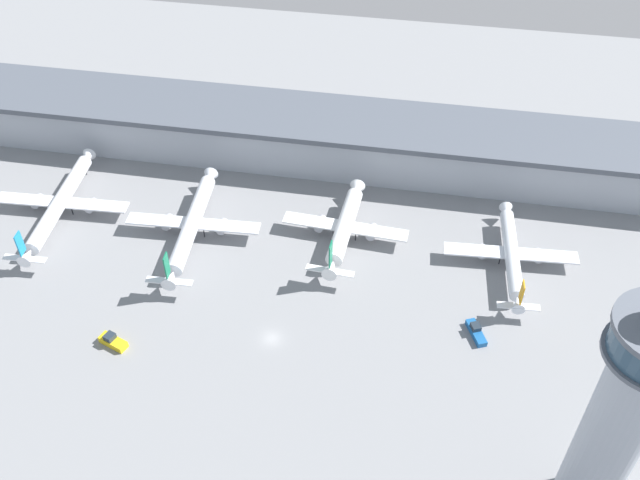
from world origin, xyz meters
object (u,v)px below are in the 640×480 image
at_px(airplane_gate_bravo, 192,224).
at_px(service_truck_catering, 113,341).
at_px(airplane_gate_delta, 511,254).
at_px(airplane_gate_charlie, 345,227).
at_px(service_truck_fuel, 476,332).
at_px(airplane_gate_alpha, 60,203).
at_px(control_tower, 622,415).

height_order(airplane_gate_bravo, service_truck_catering, airplane_gate_bravo).
relative_size(airplane_gate_delta, service_truck_catering, 5.17).
distance_m(airplane_gate_charlie, airplane_gate_delta, 42.51).
relative_size(airplane_gate_bravo, service_truck_fuel, 5.60).
xyz_separation_m(airplane_gate_charlie, service_truck_fuel, (34.45, -26.82, -3.25)).
height_order(airplane_gate_charlie, service_truck_fuel, airplane_gate_charlie).
height_order(airplane_gate_alpha, airplane_gate_bravo, airplane_gate_bravo).
relative_size(control_tower, airplane_gate_bravo, 1.30).
xyz_separation_m(airplane_gate_bravo, service_truck_fuel, (73.63, -20.86, -3.46)).
relative_size(control_tower, airplane_gate_alpha, 1.25).
height_order(airplane_gate_alpha, service_truck_fuel, airplane_gate_alpha).
bearing_deg(airplane_gate_alpha, airplane_gate_delta, 0.46).
height_order(airplane_gate_alpha, service_truck_catering, airplane_gate_alpha).
bearing_deg(control_tower, airplane_gate_delta, 100.63).
bearing_deg(service_truck_fuel, airplane_gate_bravo, 164.18).
xyz_separation_m(airplane_gate_delta, service_truck_fuel, (-7.98, -24.37, -2.81)).
bearing_deg(control_tower, airplane_gate_alpha, 155.10).
height_order(airplane_gate_bravo, service_truck_fuel, airplane_gate_bravo).
distance_m(airplane_gate_alpha, airplane_gate_charlie, 77.07).
bearing_deg(service_truck_catering, airplane_gate_delta, 24.94).
distance_m(control_tower, service_truck_fuel, 50.52).
xyz_separation_m(airplane_gate_bravo, airplane_gate_charlie, (39.18, 5.97, -0.21)).
relative_size(airplane_gate_charlie, service_truck_catering, 4.94).
height_order(airplane_gate_charlie, service_truck_catering, airplane_gate_charlie).
relative_size(airplane_gate_bravo, airplane_gate_charlie, 1.23).
bearing_deg(airplane_gate_charlie, airplane_gate_delta, -3.31).
bearing_deg(airplane_gate_alpha, service_truck_fuel, -11.86).
height_order(service_truck_catering, service_truck_fuel, service_truck_catering).
bearing_deg(airplane_gate_delta, airplane_gate_charlie, 176.69).
xyz_separation_m(airplane_gate_alpha, airplane_gate_delta, (119.42, 0.97, -0.17)).
xyz_separation_m(control_tower, airplane_gate_charlie, (-54.03, 64.25, -24.46)).
xyz_separation_m(control_tower, airplane_gate_alpha, (-131.02, 60.82, -24.73)).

